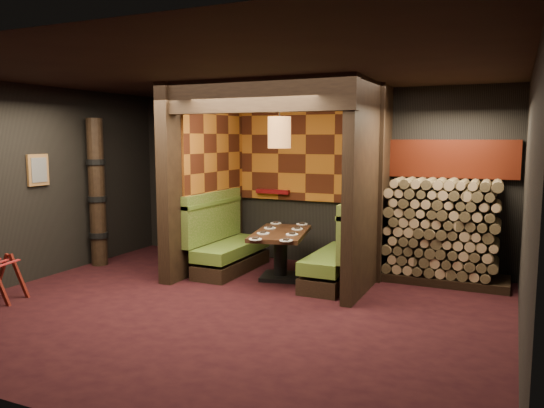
% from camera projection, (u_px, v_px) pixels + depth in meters
% --- Properties ---
extents(floor, '(6.50, 5.50, 0.02)m').
position_uv_depth(floor, '(228.00, 309.00, 6.52)').
color(floor, black).
rests_on(floor, ground).
extents(ceiling, '(6.50, 5.50, 0.02)m').
position_uv_depth(ceiling, '(225.00, 71.00, 6.16)').
color(ceiling, black).
rests_on(ceiling, ground).
extents(wall_back, '(6.50, 0.02, 2.85)m').
position_uv_depth(wall_back, '(309.00, 178.00, 8.83)').
color(wall_back, black).
rests_on(wall_back, ground).
extents(wall_front, '(6.50, 0.02, 2.85)m').
position_uv_depth(wall_front, '(39.00, 229.00, 3.85)').
color(wall_front, black).
rests_on(wall_front, ground).
extents(wall_left, '(0.02, 5.50, 2.85)m').
position_uv_depth(wall_left, '(31.00, 184.00, 7.69)').
color(wall_left, black).
rests_on(wall_left, ground).
extents(wall_right, '(0.02, 5.50, 2.85)m').
position_uv_depth(wall_right, '(528.00, 209.00, 4.99)').
color(wall_right, black).
rests_on(wall_right, ground).
extents(partition_left, '(0.20, 2.20, 2.85)m').
position_uv_depth(partition_left, '(204.00, 180.00, 8.39)').
color(partition_left, black).
rests_on(partition_left, floor).
extents(partition_right, '(0.15, 2.10, 2.85)m').
position_uv_depth(partition_right, '(369.00, 186.00, 7.33)').
color(partition_right, black).
rests_on(partition_right, floor).
extents(header_beam, '(2.85, 0.18, 0.44)m').
position_uv_depth(header_beam, '(251.00, 95.00, 6.83)').
color(header_beam, black).
rests_on(header_beam, partition_left).
extents(tapa_back_panel, '(2.40, 0.06, 1.55)m').
position_uv_depth(tapa_back_panel, '(306.00, 154.00, 8.74)').
color(tapa_back_panel, '#934F15').
rests_on(tapa_back_panel, wall_back).
extents(tapa_side_panel, '(0.04, 1.85, 1.45)m').
position_uv_depth(tapa_side_panel, '(216.00, 153.00, 8.44)').
color(tapa_side_panel, '#934F15').
rests_on(tapa_side_panel, partition_left).
extents(lacquer_shelf, '(0.60, 0.12, 0.07)m').
position_uv_depth(lacquer_shelf, '(273.00, 191.00, 9.01)').
color(lacquer_shelf, '#5C090D').
rests_on(lacquer_shelf, wall_back).
extents(booth_bench_left, '(0.68, 1.60, 1.14)m').
position_uv_depth(booth_bench_left, '(226.00, 245.00, 8.35)').
color(booth_bench_left, black).
rests_on(booth_bench_left, floor).
extents(booth_bench_right, '(0.68, 1.60, 1.14)m').
position_uv_depth(booth_bench_right, '(341.00, 257.00, 7.57)').
color(booth_bench_right, black).
rests_on(booth_bench_right, floor).
extents(dining_table, '(1.01, 1.48, 0.71)m').
position_uv_depth(dining_table, '(281.00, 247.00, 7.85)').
color(dining_table, black).
rests_on(dining_table, floor).
extents(place_settings, '(0.90, 1.63, 0.03)m').
position_uv_depth(place_settings, '(281.00, 231.00, 7.82)').
color(place_settings, white).
rests_on(place_settings, dining_table).
extents(pendant_lamp, '(0.33, 0.33, 0.91)m').
position_uv_depth(pendant_lamp, '(279.00, 132.00, 7.59)').
color(pendant_lamp, '#A26736').
rests_on(pendant_lamp, ceiling).
extents(framed_picture, '(0.05, 0.36, 0.46)m').
position_uv_depth(framed_picture, '(38.00, 170.00, 7.74)').
color(framed_picture, olive).
rests_on(framed_picture, wall_left).
extents(luggage_rack, '(0.64, 0.51, 0.62)m').
position_uv_depth(luggage_rack, '(0.00, 277.00, 6.81)').
color(luggage_rack, '#4E120C').
rests_on(luggage_rack, floor).
extents(totem_column, '(0.31, 0.31, 2.40)m').
position_uv_depth(totem_column, '(97.00, 193.00, 8.62)').
color(totem_column, black).
rests_on(totem_column, floor).
extents(firewood_stack, '(1.73, 0.70, 1.50)m').
position_uv_depth(firewood_stack, '(447.00, 232.00, 7.59)').
color(firewood_stack, black).
rests_on(firewood_stack, floor).
extents(mosaic_header, '(1.83, 0.10, 0.56)m').
position_uv_depth(mosaic_header, '(453.00, 159.00, 7.76)').
color(mosaic_header, maroon).
rests_on(mosaic_header, wall_back).
extents(bay_front_post, '(0.08, 0.08, 2.85)m').
position_uv_depth(bay_front_post, '(380.00, 185.00, 7.53)').
color(bay_front_post, black).
rests_on(bay_front_post, floor).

